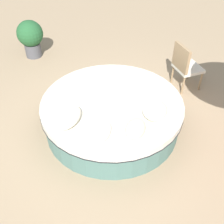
# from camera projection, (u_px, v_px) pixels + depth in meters

# --- Properties ---
(ground_plane) EXTENTS (16.00, 16.00, 0.00)m
(ground_plane) POSITION_uv_depth(u_px,v_px,m) (112.00, 126.00, 4.97)
(ground_plane) COLOR #9E8466
(round_bed) EXTENTS (2.42, 2.42, 0.58)m
(round_bed) POSITION_uv_depth(u_px,v_px,m) (112.00, 114.00, 4.78)
(round_bed) COLOR #4C726B
(round_bed) RESTS_ON ground_plane
(throw_pillow_0) EXTENTS (0.55, 0.34, 0.20)m
(throw_pillow_0) POSITION_uv_depth(u_px,v_px,m) (69.00, 117.00, 4.14)
(throw_pillow_0) COLOR beige
(throw_pillow_0) RESTS_ON round_bed
(throw_pillow_1) EXTENTS (0.53, 0.36, 0.20)m
(throw_pillow_1) POSITION_uv_depth(u_px,v_px,m) (98.00, 132.00, 3.91)
(throw_pillow_1) COLOR white
(throw_pillow_1) RESTS_ON round_bed
(throw_pillow_2) EXTENTS (0.42, 0.29, 0.20)m
(throw_pillow_2) POSITION_uv_depth(u_px,v_px,m) (135.00, 129.00, 3.95)
(throw_pillow_2) COLOR beige
(throw_pillow_2) RESTS_ON round_bed
(throw_pillow_3) EXTENTS (0.48, 0.38, 0.21)m
(throw_pillow_3) POSITION_uv_depth(u_px,v_px,m) (155.00, 110.00, 4.26)
(throw_pillow_3) COLOR beige
(throw_pillow_3) RESTS_ON round_bed
(patio_chair) EXTENTS (0.72, 0.72, 0.98)m
(patio_chair) POSITION_uv_depth(u_px,v_px,m) (185.00, 64.00, 5.55)
(patio_chair) COLOR #997A56
(patio_chair) RESTS_ON ground_plane
(planter) EXTENTS (0.63, 0.63, 0.92)m
(planter) POSITION_uv_depth(u_px,v_px,m) (30.00, 36.00, 6.61)
(planter) COLOR #4C4C51
(planter) RESTS_ON ground_plane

